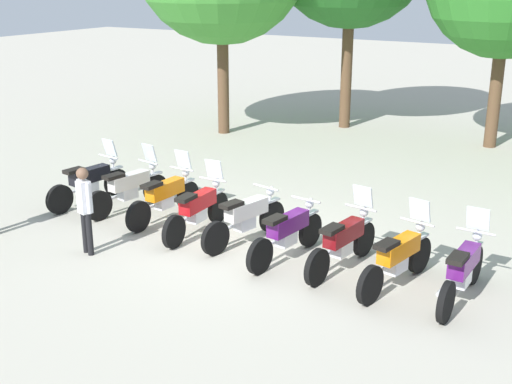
{
  "coord_description": "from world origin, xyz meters",
  "views": [
    {
      "loc": [
        6.1,
        -9.9,
        4.88
      ],
      "look_at": [
        0.0,
        0.5,
        0.9
      ],
      "focal_mm": 46.45,
      "sensor_mm": 36.0,
      "label": 1
    }
  ],
  "objects_px": {
    "motorcycle_8": "(463,270)",
    "person_0": "(85,204)",
    "motorcycle_0": "(90,182)",
    "motorcycle_3": "(198,209)",
    "motorcycle_2": "(165,196)",
    "motorcycle_1": "(129,188)",
    "motorcycle_7": "(398,257)",
    "motorcycle_4": "(246,218)",
    "motorcycle_5": "(287,232)",
    "motorcycle_6": "(343,241)"
  },
  "relations": [
    {
      "from": "motorcycle_0",
      "to": "motorcycle_8",
      "type": "distance_m",
      "value": 8.28
    },
    {
      "from": "motorcycle_6",
      "to": "person_0",
      "type": "relative_size",
      "value": 1.33
    },
    {
      "from": "motorcycle_8",
      "to": "motorcycle_1",
      "type": "bearing_deg",
      "value": 87.44
    },
    {
      "from": "motorcycle_1",
      "to": "motorcycle_3",
      "type": "distance_m",
      "value": 2.09
    },
    {
      "from": "motorcycle_6",
      "to": "person_0",
      "type": "distance_m",
      "value": 4.64
    },
    {
      "from": "motorcycle_3",
      "to": "motorcycle_6",
      "type": "relative_size",
      "value": 1.0
    },
    {
      "from": "motorcycle_4",
      "to": "motorcycle_1",
      "type": "bearing_deg",
      "value": 97.27
    },
    {
      "from": "motorcycle_4",
      "to": "person_0",
      "type": "bearing_deg",
      "value": 143.23
    },
    {
      "from": "motorcycle_8",
      "to": "person_0",
      "type": "bearing_deg",
      "value": 106.27
    },
    {
      "from": "motorcycle_0",
      "to": "motorcycle_6",
      "type": "bearing_deg",
      "value": -85.28
    },
    {
      "from": "motorcycle_7",
      "to": "motorcycle_8",
      "type": "relative_size",
      "value": 0.99
    },
    {
      "from": "motorcycle_4",
      "to": "motorcycle_7",
      "type": "relative_size",
      "value": 1.0
    },
    {
      "from": "motorcycle_0",
      "to": "motorcycle_1",
      "type": "distance_m",
      "value": 1.04
    },
    {
      "from": "motorcycle_4",
      "to": "motorcycle_5",
      "type": "distance_m",
      "value": 1.07
    },
    {
      "from": "motorcycle_5",
      "to": "motorcycle_7",
      "type": "height_order",
      "value": "motorcycle_7"
    },
    {
      "from": "motorcycle_5",
      "to": "person_0",
      "type": "height_order",
      "value": "person_0"
    },
    {
      "from": "motorcycle_2",
      "to": "person_0",
      "type": "bearing_deg",
      "value": 179.24
    },
    {
      "from": "motorcycle_2",
      "to": "motorcycle_7",
      "type": "relative_size",
      "value": 1.01
    },
    {
      "from": "motorcycle_8",
      "to": "motorcycle_0",
      "type": "bearing_deg",
      "value": 88.76
    },
    {
      "from": "motorcycle_1",
      "to": "motorcycle_4",
      "type": "xyz_separation_m",
      "value": [
        3.1,
        -0.28,
        -0.01
      ]
    },
    {
      "from": "motorcycle_0",
      "to": "motorcycle_3",
      "type": "height_order",
      "value": "same"
    },
    {
      "from": "motorcycle_3",
      "to": "motorcycle_2",
      "type": "bearing_deg",
      "value": 72.57
    },
    {
      "from": "motorcycle_1",
      "to": "motorcycle_8",
      "type": "relative_size",
      "value": 0.99
    },
    {
      "from": "motorcycle_3",
      "to": "motorcycle_5",
      "type": "relative_size",
      "value": 1.0
    },
    {
      "from": "motorcycle_8",
      "to": "person_0",
      "type": "height_order",
      "value": "person_0"
    },
    {
      "from": "motorcycle_2",
      "to": "person_0",
      "type": "xyz_separation_m",
      "value": [
        -0.14,
        -2.12,
        0.43
      ]
    },
    {
      "from": "motorcycle_2",
      "to": "motorcycle_3",
      "type": "bearing_deg",
      "value": -102.76
    },
    {
      "from": "motorcycle_0",
      "to": "motorcycle_1",
      "type": "height_order",
      "value": "same"
    },
    {
      "from": "motorcycle_1",
      "to": "motorcycle_7",
      "type": "xyz_separation_m",
      "value": [
        6.21,
        -0.64,
        0.0
      ]
    },
    {
      "from": "motorcycle_1",
      "to": "motorcycle_2",
      "type": "bearing_deg",
      "value": -84.11
    },
    {
      "from": "motorcycle_6",
      "to": "motorcycle_8",
      "type": "distance_m",
      "value": 2.07
    },
    {
      "from": "motorcycle_4",
      "to": "motorcycle_7",
      "type": "height_order",
      "value": "motorcycle_7"
    },
    {
      "from": "motorcycle_2",
      "to": "motorcycle_3",
      "type": "distance_m",
      "value": 1.07
    },
    {
      "from": "motorcycle_0",
      "to": "person_0",
      "type": "bearing_deg",
      "value": -129.37
    },
    {
      "from": "motorcycle_5",
      "to": "motorcycle_8",
      "type": "relative_size",
      "value": 1.0
    },
    {
      "from": "motorcycle_1",
      "to": "motorcycle_7",
      "type": "relative_size",
      "value": 1.0
    },
    {
      "from": "motorcycle_6",
      "to": "motorcycle_4",
      "type": "bearing_deg",
      "value": 92.77
    },
    {
      "from": "motorcycle_2",
      "to": "motorcycle_5",
      "type": "distance_m",
      "value": 3.14
    },
    {
      "from": "person_0",
      "to": "motorcycle_6",
      "type": "bearing_deg",
      "value": -50.36
    },
    {
      "from": "motorcycle_2",
      "to": "motorcycle_8",
      "type": "xyz_separation_m",
      "value": [
        6.2,
        -0.51,
        0.0
      ]
    },
    {
      "from": "motorcycle_2",
      "to": "motorcycle_7",
      "type": "height_order",
      "value": "same"
    },
    {
      "from": "motorcycle_0",
      "to": "motorcycle_2",
      "type": "xyz_separation_m",
      "value": [
        2.06,
        0.03,
        0.0
      ]
    },
    {
      "from": "motorcycle_5",
      "to": "motorcycle_1",
      "type": "bearing_deg",
      "value": 90.08
    },
    {
      "from": "motorcycle_0",
      "to": "motorcycle_6",
      "type": "height_order",
      "value": "same"
    },
    {
      "from": "motorcycle_2",
      "to": "motorcycle_4",
      "type": "xyz_separation_m",
      "value": [
        2.07,
        -0.2,
        -0.01
      ]
    },
    {
      "from": "motorcycle_0",
      "to": "motorcycle_3",
      "type": "bearing_deg",
      "value": -86.85
    },
    {
      "from": "motorcycle_2",
      "to": "motorcycle_3",
      "type": "relative_size",
      "value": 1.0
    },
    {
      "from": "motorcycle_3",
      "to": "motorcycle_5",
      "type": "xyz_separation_m",
      "value": [
        2.07,
        -0.18,
        -0.01
      ]
    },
    {
      "from": "motorcycle_5",
      "to": "motorcycle_4",
      "type": "bearing_deg",
      "value": 82.8
    },
    {
      "from": "motorcycle_2",
      "to": "motorcycle_6",
      "type": "distance_m",
      "value": 4.16
    }
  ]
}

